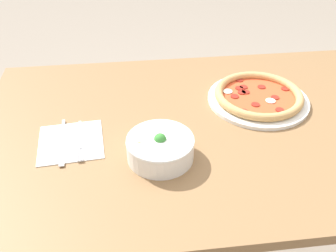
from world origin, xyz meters
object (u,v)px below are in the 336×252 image
at_px(bowl, 160,147).
at_px(knife, 63,140).
at_px(pizza, 258,97).
at_px(fork, 80,140).

height_order(bowl, knife, bowl).
distance_m(pizza, fork, 0.58).
xyz_separation_m(fork, knife, (0.05, -0.01, -0.00)).
height_order(bowl, fork, bowl).
distance_m(fork, knife, 0.05).
bearing_deg(bowl, knife, -20.95).
xyz_separation_m(bowl, fork, (0.22, -0.09, -0.03)).
xyz_separation_m(pizza, knife, (0.61, 0.14, -0.01)).
bearing_deg(pizza, bowl, 34.65).
bearing_deg(fork, bowl, 62.17).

